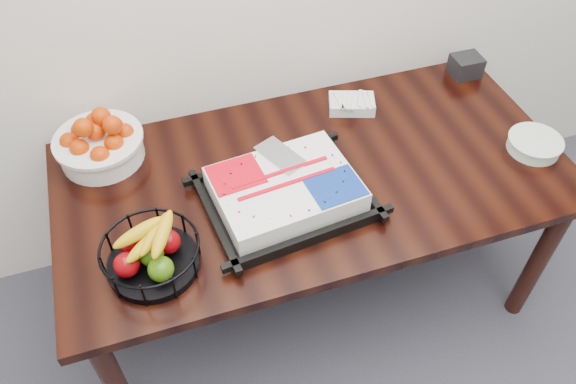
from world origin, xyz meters
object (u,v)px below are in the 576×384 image
object	(u,v)px
fruit_basket	(151,253)
napkin_box	(466,66)
tangerine_bowl	(98,140)
cake_tray	(285,192)
table	(314,188)
plate_stack	(534,144)

from	to	relation	value
fruit_basket	napkin_box	xyz separation A→B (m)	(1.40, 0.58, -0.02)
tangerine_bowl	cake_tray	bearing A→B (deg)	-36.41
cake_tray	tangerine_bowl	world-z (taller)	tangerine_bowl
fruit_basket	napkin_box	distance (m)	1.52
fruit_basket	napkin_box	bearing A→B (deg)	22.37
table	fruit_basket	distance (m)	0.66
table	fruit_basket	size ratio (longest dim) A/B	6.09
cake_tray	napkin_box	world-z (taller)	cake_tray
cake_tray	tangerine_bowl	bearing A→B (deg)	143.59
plate_stack	cake_tray	bearing A→B (deg)	177.65
table	fruit_basket	world-z (taller)	fruit_basket
cake_tray	napkin_box	distance (m)	1.05
table	cake_tray	size ratio (longest dim) A/B	3.21
table	cake_tray	xyz separation A→B (m)	(-0.14, -0.10, 0.14)
fruit_basket	plate_stack	distance (m)	1.41
cake_tray	plate_stack	world-z (taller)	cake_tray
plate_stack	napkin_box	xyz separation A→B (m)	(0.00, 0.49, 0.02)
table	cake_tray	world-z (taller)	cake_tray
plate_stack	napkin_box	distance (m)	0.49
tangerine_bowl	fruit_basket	distance (m)	0.54
table	napkin_box	size ratio (longest dim) A/B	15.11
cake_tray	fruit_basket	world-z (taller)	fruit_basket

